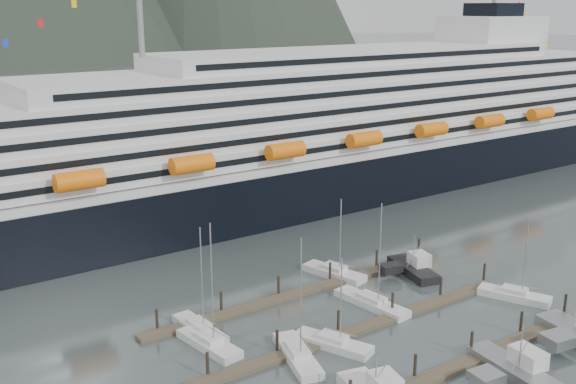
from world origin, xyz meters
name	(u,v)px	position (x,y,z in m)	size (l,w,h in m)	color
ground	(409,328)	(0.00, 0.00, 0.00)	(1600.00, 1600.00, 0.00)	#495556
cruise_ship	(328,138)	(30.03, 54.94, 12.04)	(210.00, 30.40, 50.30)	black
dock_near	(442,372)	(-4.93, -9.95, 0.31)	(48.18, 2.28, 3.20)	#4A3E2F
dock_mid	(363,327)	(-4.93, 3.05, 0.31)	(48.18, 2.28, 3.20)	#4A3E2F
dock_far	(301,292)	(-4.93, 16.05, 0.31)	(48.18, 2.28, 3.20)	#4A3E2F
sailboat_a	(209,344)	(-22.72, 9.89, 0.45)	(4.07, 9.84, 16.08)	silver
sailboat_b	(298,356)	(-15.84, 1.70, 0.44)	(5.56, 10.75, 15.40)	silver
sailboat_c	(333,344)	(-10.78, 1.66, 0.41)	(6.22, 9.89, 11.80)	silver
sailboat_d	(371,303)	(0.39, 7.43, 0.43)	(4.07, 11.61, 15.05)	silver
sailboat_e	(200,329)	(-21.85, 13.91, 0.42)	(3.10, 9.66, 14.25)	silver
sailboat_f	(334,273)	(2.88, 18.46, 0.43)	(5.32, 10.32, 12.59)	silver
sailboat_h	(514,296)	(18.00, -1.94, 0.42)	(6.39, 9.80, 12.19)	silver
trawler_c	(517,371)	(1.29, -14.98, 0.83)	(9.03, 12.72, 6.32)	#94979A
trawler_e	(412,268)	(13.05, 12.54, 0.85)	(8.25, 10.50, 6.47)	black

